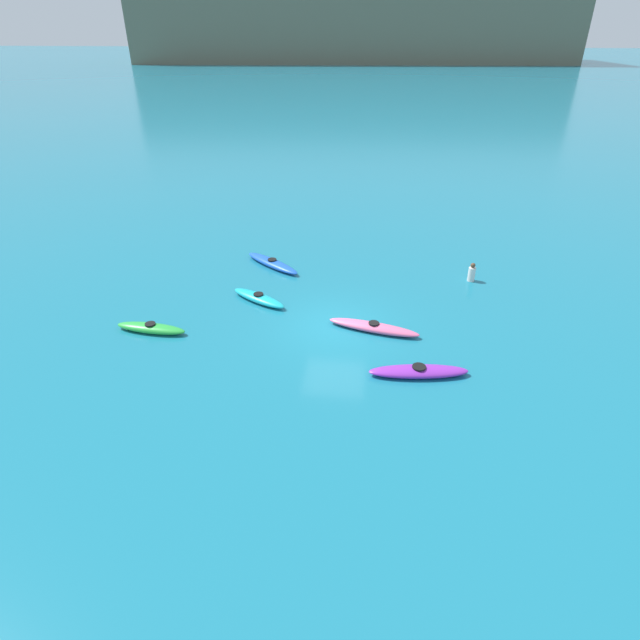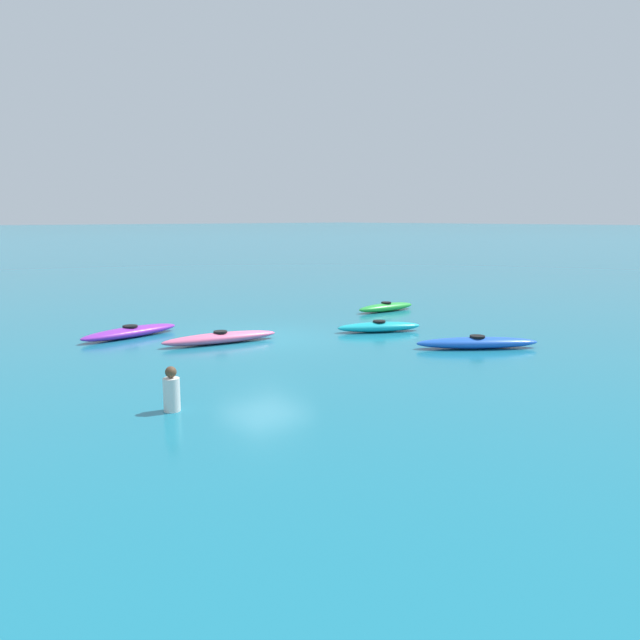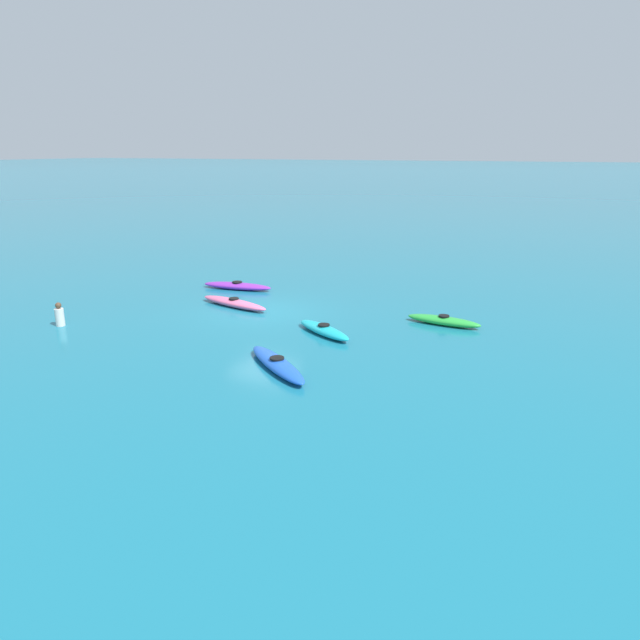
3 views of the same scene
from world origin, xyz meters
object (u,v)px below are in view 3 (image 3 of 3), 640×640
kayak_blue (277,364)px  kayak_cyan (324,330)px  kayak_pink (234,303)px  person_near_shore (60,316)px  kayak_purple (237,286)px  kayak_green (444,321)px

kayak_blue → kayak_cyan: bearing=-88.3°
kayak_pink → kayak_blue: size_ratio=1.14×
kayak_blue → person_near_shore: person_near_shore is taller
kayak_purple → person_near_shore: size_ratio=3.86×
kayak_cyan → person_near_shore: size_ratio=3.08×
kayak_cyan → kayak_blue: size_ratio=0.86×
kayak_green → kayak_blue: size_ratio=0.90×
kayak_green → kayak_cyan: same height
kayak_green → kayak_purple: same height
kayak_pink → person_near_shore: 6.57m
kayak_pink → kayak_blue: bearing=131.9°
kayak_cyan → kayak_pink: (4.87, -1.90, -0.00)m
kayak_green → kayak_pink: (8.44, 0.96, -0.00)m
kayak_green → kayak_purple: 10.12m
kayak_pink → person_near_shore: size_ratio=4.07×
kayak_purple → kayak_cyan: 7.89m
kayak_pink → kayak_green: bearing=-173.5°
kayak_green → kayak_cyan: (3.57, 2.86, 0.00)m
kayak_green → kayak_cyan: bearing=38.7°
kayak_green → kayak_cyan: size_ratio=1.04×
kayak_cyan → kayak_blue: same height
kayak_green → kayak_purple: (9.97, -1.75, -0.00)m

